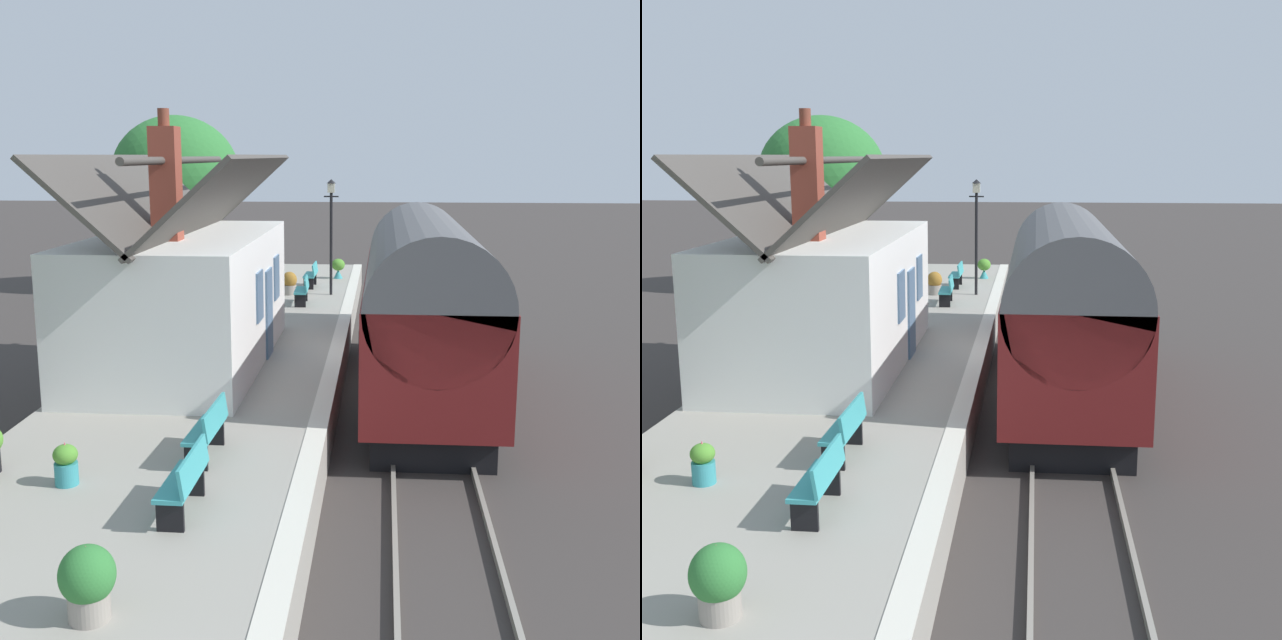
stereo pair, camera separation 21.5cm
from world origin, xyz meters
TOP-DOWN VIEW (x-y plane):
  - ground_plane at (0.00, 0.00)m, footprint 160.00×160.00m
  - platform at (0.00, 3.79)m, footprint 32.00×5.58m
  - platform_edge_coping at (0.00, 1.18)m, footprint 32.00×0.36m
  - rail_near at (0.00, -1.62)m, footprint 52.00×0.08m
  - rail_far at (0.00, -0.18)m, footprint 52.00×0.08m
  - train at (-0.80, -0.90)m, footprint 10.19×2.73m
  - station_building at (-1.27, 4.60)m, footprint 8.35×3.90m
  - bench_by_lamp at (9.76, 2.66)m, footprint 1.40×0.45m
  - bench_mid_platform at (-7.19, 2.79)m, footprint 1.41×0.47m
  - bench_platform_end at (6.31, 2.64)m, footprint 1.42×0.49m
  - bench_near_building at (-9.22, 2.66)m, footprint 1.40×0.45m
  - planter_edge_near at (11.94, 1.82)m, footprint 0.52×0.52m
  - planter_corner_building at (-11.79, 3.06)m, footprint 0.59×0.59m
  - planter_bench_right at (-8.43, 4.64)m, footprint 0.36×0.36m
  - planter_under_sign at (8.11, 3.29)m, footprint 0.52×0.52m
  - lamp_post_platform at (8.19, 1.85)m, footprint 0.32×0.50m
  - tree_far_right at (14.17, 8.75)m, footprint 5.13×5.31m

SIDE VIEW (x-z plane):
  - ground_plane at x=0.00m, z-range 0.00..0.00m
  - rail_near at x=0.00m, z-range 0.00..0.14m
  - rail_far at x=0.00m, z-range 0.00..0.14m
  - platform at x=0.00m, z-range 0.00..0.89m
  - platform_edge_coping at x=0.00m, z-range 0.89..0.91m
  - planter_bench_right at x=-8.43m, z-range 0.88..1.54m
  - planter_under_sign at x=8.11m, z-range 0.89..1.69m
  - planter_corner_building at x=-11.79m, z-range 0.91..1.74m
  - planter_edge_near at x=11.94m, z-range 0.95..1.72m
  - bench_by_lamp at x=9.76m, z-range 0.93..1.81m
  - bench_mid_platform at x=-7.19m, z-range 0.93..1.81m
  - bench_platform_end at x=6.31m, z-range 0.93..1.81m
  - bench_near_building at x=-9.22m, z-range 0.93..1.81m
  - train at x=-0.80m, z-range 0.06..4.38m
  - station_building at x=-1.27m, z-range -0.31..5.38m
  - lamp_post_platform at x=8.19m, z-range 1.65..5.61m
  - tree_far_right at x=14.17m, z-range 1.20..8.47m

